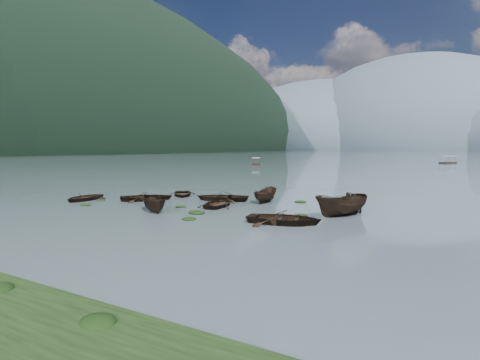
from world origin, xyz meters
The scene contains 23 objects.
ground_plane centered at (0.00, 0.00, 0.00)m, with size 2400.00×2400.00×0.00m, color #536368.
left_ridge_far centered at (-480.00, 250.00, 0.00)m, with size 560.00×1400.00×380.00m, color black.
haze_mtn_a centered at (-260.00, 900.00, 0.00)m, with size 520.00×520.00×280.00m, color #475666.
haze_mtn_b centered at (-60.00, 900.00, 0.00)m, with size 520.00×520.00×340.00m, color #475666.
rowboat_0 centered at (-13.39, 4.99, 0.00)m, with size 3.03×4.24×0.88m, color black.
rowboat_1 centered at (-7.98, 7.88, 0.00)m, with size 3.48×4.87×1.01m, color black.
rowboat_2 centered at (-2.93, 3.43, 0.00)m, with size 1.45×3.85×1.49m, color black.
rowboat_3 centered at (0.07, 8.18, 0.00)m, with size 2.96×4.14×0.86m, color black.
rowboat_4 centered at (7.84, 4.06, 0.00)m, with size 3.55×4.97×1.03m, color black.
rowboat_5 centered at (10.51, 8.66, 0.00)m, with size 1.89×5.02×1.94m, color black.
rowboat_6 centered at (-7.20, 12.37, 0.00)m, with size 2.85×3.98×0.83m, color black.
rowboat_7 centered at (-1.65, 11.40, 0.00)m, with size 3.59×5.03×1.04m, color black.
rowboat_8 centered at (2.45, 12.46, 0.00)m, with size 1.49×3.96×1.53m, color black.
weed_clump_0 centered at (-10.37, 2.81, 0.00)m, with size 1.03×0.84×0.22m, color black.
weed_clump_1 centered at (1.50, 2.05, 0.00)m, with size 1.11×0.89×0.24m, color black.
weed_clump_2 centered at (0.49, 4.33, 0.00)m, with size 1.37×1.10×0.30m, color black.
weed_clump_3 centered at (8.74, 5.97, 0.00)m, with size 1.00×0.84×0.22m, color black.
weed_clump_4 centered at (7.81, 7.33, 0.00)m, with size 1.00×0.79×0.21m, color black.
weed_clump_5 centered at (-11.54, 5.44, 0.00)m, with size 0.91×0.74×0.19m, color black.
weed_clump_6 centered at (-2.48, 6.18, 0.00)m, with size 0.99×0.82×0.21m, color black.
weed_clump_7 centered at (5.39, 13.87, 0.00)m, with size 1.13×0.91×0.25m, color black.
pontoon_left centered at (-32.98, 80.17, 0.00)m, with size 2.30×5.51×2.11m, color black, non-canonical shape.
pontoon_centre centered at (16.55, 123.10, 0.00)m, with size 2.57×6.16×2.36m, color black, non-canonical shape.
Camera 1 is at (17.37, -18.78, 5.02)m, focal length 28.00 mm.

